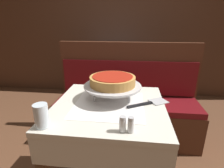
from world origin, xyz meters
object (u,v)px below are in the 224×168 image
pepper_shaker (131,125)px  napkin_holder (99,82)px  pizza_server (149,103)px  dining_table_front (109,120)px  deep_dish_pizza (113,80)px  water_glass_near (41,116)px  booth_bench (127,111)px  salt_shaker (123,124)px  condiment_caddy (109,54)px  dining_table_rear (111,64)px  pizza_pan_stand (113,86)px

pepper_shaker → napkin_holder: 0.65m
pizza_server → dining_table_front: bearing=-171.3°
deep_dish_pizza → water_glass_near: deep_dish_pizza is taller
dining_table_front → booth_bench: size_ratio=0.50×
water_glass_near → salt_shaker: size_ratio=1.55×
salt_shaker → pepper_shaker: bearing=0.0°
pepper_shaker → water_glass_near: bearing=-179.1°
dining_table_front → condiment_caddy: condiment_caddy is taller
dining_table_rear → water_glass_near: 1.88m
booth_bench → pepper_shaker: (0.05, -1.03, 0.48)m
napkin_holder → condiment_caddy: 1.38m
pizza_server → napkin_holder: 0.46m
pepper_shaker → dining_table_front: bearing=116.5°
deep_dish_pizza → pizza_server: (0.24, -0.05, -0.13)m
pizza_server → salt_shaker: (-0.15, -0.32, 0.03)m
dining_table_front → pizza_pan_stand: 0.22m
dining_table_front → pepper_shaker: size_ratio=9.81×
booth_bench → water_glass_near: bearing=-110.5°
dining_table_front → pepper_shaker: (0.14, -0.28, 0.16)m
salt_shaker → pepper_shaker: size_ratio=1.01×
pepper_shaker → condiment_caddy: bearing=100.7°
booth_bench → water_glass_near: booth_bench is taller
condiment_caddy → water_glass_near: bearing=-91.9°
dining_table_front → water_glass_near: size_ratio=6.30×
dining_table_front → pepper_shaker: pepper_shaker is taller
pizza_pan_stand → pepper_shaker: size_ratio=4.96×
deep_dish_pizza → salt_shaker: bearing=-76.3°
booth_bench → pizza_pan_stand: size_ratio=3.98×
dining_table_front → deep_dish_pizza: size_ratio=2.51×
napkin_holder → condiment_caddy: bearing=94.6°
pizza_pan_stand → water_glass_near: water_glass_near is taller
dining_table_rear → water_glass_near: (-0.11, -1.87, 0.16)m
deep_dish_pizza → pizza_server: bearing=-11.8°
salt_shaker → dining_table_rear: bearing=98.7°
deep_dish_pizza → pepper_shaker: 0.41m
pizza_pan_stand → salt_shaker: (0.09, -0.37, -0.05)m
pepper_shaker → condiment_caddy: condiment_caddy is taller
booth_bench → pizza_server: size_ratio=5.57×
booth_bench → deep_dish_pizza: booth_bench is taller
dining_table_rear → pizza_pan_stand: bearing=-82.6°
salt_shaker → pizza_server: bearing=65.1°
booth_bench → water_glass_near: size_ratio=12.68×
salt_shaker → pepper_shaker: 0.04m
water_glass_near → pizza_pan_stand: bearing=51.1°
booth_bench → deep_dish_pizza: (-0.08, -0.66, 0.57)m
deep_dish_pizza → pepper_shaker: (0.13, -0.37, -0.09)m
pizza_pan_stand → deep_dish_pizza: deep_dish_pizza is taller
dining_table_front → deep_dish_pizza: bearing=82.7°
dining_table_front → condiment_caddy: bearing=97.8°
dining_table_rear → dining_table_front: bearing=-83.4°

